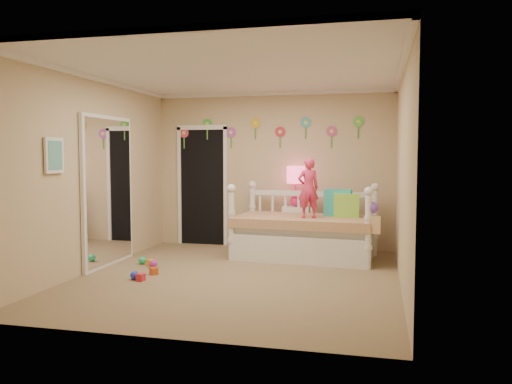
% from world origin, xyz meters
% --- Properties ---
extents(floor, '(4.00, 4.50, 0.01)m').
position_xyz_m(floor, '(0.00, 0.00, 0.00)').
color(floor, '#7F684C').
rests_on(floor, ground).
extents(ceiling, '(4.00, 4.50, 0.01)m').
position_xyz_m(ceiling, '(0.00, 0.00, 2.60)').
color(ceiling, white).
rests_on(ceiling, floor).
extents(back_wall, '(4.00, 0.01, 2.60)m').
position_xyz_m(back_wall, '(0.00, 2.25, 1.30)').
color(back_wall, tan).
rests_on(back_wall, floor).
extents(left_wall, '(0.01, 4.50, 2.60)m').
position_xyz_m(left_wall, '(-2.00, 0.00, 1.30)').
color(left_wall, tan).
rests_on(left_wall, floor).
extents(right_wall, '(0.01, 4.50, 2.60)m').
position_xyz_m(right_wall, '(2.00, 0.00, 1.30)').
color(right_wall, tan).
rests_on(right_wall, floor).
extents(crown_molding, '(4.00, 4.50, 0.06)m').
position_xyz_m(crown_molding, '(0.00, 0.00, 2.57)').
color(crown_molding, white).
rests_on(crown_molding, ceiling).
extents(daybed, '(2.18, 1.29, 1.14)m').
position_xyz_m(daybed, '(0.65, 1.43, 0.57)').
color(daybed, white).
rests_on(daybed, floor).
extents(pillow_turquoise, '(0.42, 0.19, 0.41)m').
position_xyz_m(pillow_turquoise, '(1.14, 1.58, 0.84)').
color(pillow_turquoise, '#22ABA0').
rests_on(pillow_turquoise, daybed).
extents(pillow_lime, '(0.38, 0.17, 0.35)m').
position_xyz_m(pillow_lime, '(1.27, 1.47, 0.81)').
color(pillow_lime, '#94E244').
rests_on(pillow_lime, daybed).
extents(child, '(0.38, 0.32, 0.88)m').
position_xyz_m(child, '(0.73, 1.25, 1.07)').
color(child, '#F13664').
rests_on(child, daybed).
extents(nightstand, '(0.46, 0.37, 0.72)m').
position_xyz_m(nightstand, '(0.42, 2.07, 0.36)').
color(nightstand, white).
rests_on(nightstand, floor).
extents(table_lamp, '(0.30, 0.30, 0.66)m').
position_xyz_m(table_lamp, '(0.42, 2.07, 1.15)').
color(table_lamp, '#E61E5D').
rests_on(table_lamp, nightstand).
extents(closet_doorway, '(0.90, 0.04, 2.07)m').
position_xyz_m(closet_doorway, '(-1.25, 2.23, 1.03)').
color(closet_doorway, black).
rests_on(closet_doorway, back_wall).
extents(flower_decals, '(3.40, 0.02, 0.50)m').
position_xyz_m(flower_decals, '(-0.09, 2.24, 1.94)').
color(flower_decals, '#B2668C').
rests_on(flower_decals, back_wall).
extents(mirror_closet, '(0.07, 1.30, 2.10)m').
position_xyz_m(mirror_closet, '(-1.96, 0.30, 1.05)').
color(mirror_closet, white).
rests_on(mirror_closet, left_wall).
extents(wall_picture, '(0.05, 0.34, 0.42)m').
position_xyz_m(wall_picture, '(-1.97, -0.90, 1.55)').
color(wall_picture, white).
rests_on(wall_picture, left_wall).
extents(hanging_bag, '(0.20, 0.16, 0.36)m').
position_xyz_m(hanging_bag, '(1.65, 0.87, 0.69)').
color(hanging_bag, beige).
rests_on(hanging_bag, daybed).
extents(toy_scatter, '(0.93, 1.37, 0.11)m').
position_xyz_m(toy_scatter, '(-1.27, 0.09, 0.06)').
color(toy_scatter, '#996666').
rests_on(toy_scatter, floor).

